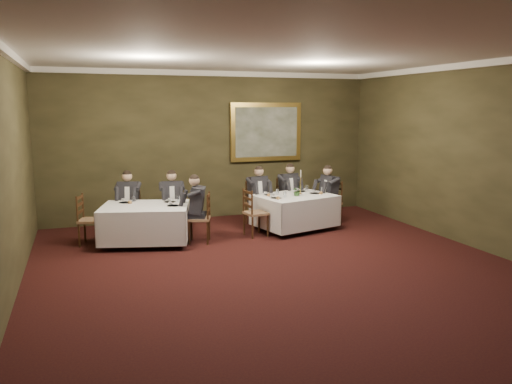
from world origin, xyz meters
TOP-DOWN VIEW (x-y plane):
  - ground at (0.00, 0.00)m, footprint 10.00×10.00m
  - ceiling at (0.00, 0.00)m, footprint 8.00×10.00m
  - back_wall at (0.00, 5.00)m, footprint 8.00×0.10m
  - right_wall at (4.00, 0.00)m, footprint 0.10×10.00m
  - crown_molding at (0.00, 0.00)m, footprint 8.00×10.00m
  - table_main at (1.34, 3.15)m, footprint 1.89×1.60m
  - table_second at (-1.89, 3.07)m, footprint 1.95×1.67m
  - chair_main_backleft at (0.72, 3.86)m, footprint 0.50×0.48m
  - diner_main_backleft at (0.72, 3.84)m, footprint 0.46×0.53m
  - chair_main_backright at (1.57, 4.07)m, footprint 0.51×0.49m
  - diner_main_backright at (1.57, 4.05)m, footprint 0.48×0.54m
  - chair_main_endleft at (0.34, 2.90)m, footprint 0.48×0.50m
  - chair_main_endright at (2.35, 3.40)m, footprint 0.49×0.51m
  - diner_main_endright at (2.33, 3.39)m, footprint 0.54×0.48m
  - chair_sec_backleft at (-2.10, 4.02)m, footprint 0.55×0.53m
  - diner_sec_backleft at (-2.11, 4.01)m, footprint 0.53×0.58m
  - chair_sec_backright at (-1.24, 3.79)m, footprint 0.49×0.47m
  - diner_sec_backright at (-1.24, 3.78)m, footprint 0.45×0.52m
  - chair_sec_endright at (-0.86, 2.79)m, footprint 0.54×0.55m
  - diner_sec_endright at (-0.88, 2.80)m, footprint 0.59×0.54m
  - chair_sec_endleft at (-2.92, 3.34)m, footprint 0.53×0.54m
  - centerpiece at (1.36, 3.06)m, footprint 0.25×0.23m
  - candlestick at (1.53, 3.26)m, footprint 0.08×0.08m
  - place_setting_table_main at (0.89, 3.40)m, footprint 0.33×0.31m
  - place_setting_table_second at (-2.18, 3.55)m, footprint 0.33×0.31m
  - painting at (1.34, 4.94)m, footprint 1.83×0.09m

SIDE VIEW (x-z plane):
  - ground at x=0.00m, z-range 0.00..0.00m
  - chair_main_backleft at x=0.72m, z-range -0.22..0.78m
  - chair_main_backright at x=1.57m, z-range -0.22..0.78m
  - chair_main_endleft at x=0.34m, z-range -0.22..0.78m
  - chair_main_endright at x=2.35m, z-range -0.22..0.78m
  - chair_sec_backleft at x=-2.10m, z-range -0.22..0.78m
  - chair_sec_backright at x=-1.24m, z-range -0.22..0.78m
  - chair_sec_endright at x=-0.86m, z-range -0.22..0.78m
  - chair_sec_endleft at x=-2.92m, z-range -0.22..0.78m
  - table_main at x=1.34m, z-range 0.12..0.78m
  - table_second at x=-1.89m, z-range 0.12..0.78m
  - diner_main_backleft at x=0.72m, z-range -0.16..1.19m
  - diner_main_backright at x=1.57m, z-range -0.16..1.19m
  - diner_main_endright at x=2.33m, z-range -0.16..1.19m
  - diner_sec_backleft at x=-2.11m, z-range -0.16..1.19m
  - diner_sec_backright at x=-1.24m, z-range -0.16..1.19m
  - diner_sec_endright at x=-0.88m, z-range -0.16..1.19m
  - place_setting_table_main at x=0.89m, z-range 0.73..0.87m
  - place_setting_table_second at x=-2.18m, z-range 0.73..0.87m
  - centerpiece at x=1.36m, z-range 0.76..1.00m
  - candlestick at x=1.53m, z-range 0.69..1.24m
  - back_wall at x=0.00m, z-range 0.00..3.50m
  - right_wall at x=4.00m, z-range 0.00..3.50m
  - painting at x=1.34m, z-range 1.34..2.77m
  - crown_molding at x=0.00m, z-range 3.38..3.50m
  - ceiling at x=0.00m, z-range 3.45..3.55m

